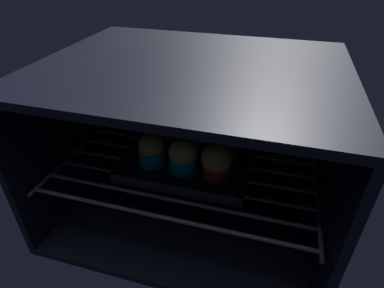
% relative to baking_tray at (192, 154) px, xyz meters
% --- Properties ---
extents(oven_cavity, '(0.59, 0.47, 0.37)m').
position_rel_baking_tray_xyz_m(oven_cavity, '(0.00, 0.04, 0.02)').
color(oven_cavity, black).
rests_on(oven_cavity, ground).
extents(oven_rack, '(0.55, 0.42, 0.01)m').
position_rel_baking_tray_xyz_m(oven_rack, '(0.00, -0.00, -0.01)').
color(oven_rack, '#444756').
rests_on(oven_rack, oven_cavity).
extents(baking_tray, '(0.27, 0.27, 0.02)m').
position_rel_baking_tray_xyz_m(baking_tray, '(0.00, 0.00, 0.00)').
color(baking_tray, black).
rests_on(baking_tray, oven_rack).
extents(muffin_row0_col0, '(0.06, 0.06, 0.07)m').
position_rel_baking_tray_xyz_m(muffin_row0_col0, '(-0.07, -0.06, 0.04)').
color(muffin_row0_col0, '#0C8C84').
rests_on(muffin_row0_col0, baking_tray).
extents(muffin_row0_col1, '(0.06, 0.06, 0.07)m').
position_rel_baking_tray_xyz_m(muffin_row0_col1, '(0.00, -0.07, 0.04)').
color(muffin_row0_col1, '#0C8C84').
rests_on(muffin_row0_col1, baking_tray).
extents(muffin_row0_col2, '(0.06, 0.06, 0.07)m').
position_rel_baking_tray_xyz_m(muffin_row0_col2, '(0.07, -0.07, 0.04)').
color(muffin_row0_col2, red).
rests_on(muffin_row0_col2, baking_tray).
extents(muffin_row1_col0, '(0.06, 0.06, 0.08)m').
position_rel_baking_tray_xyz_m(muffin_row1_col0, '(-0.07, 0.00, 0.04)').
color(muffin_row1_col0, '#1928B7').
rests_on(muffin_row1_col0, baking_tray).
extents(muffin_row1_col1, '(0.06, 0.06, 0.08)m').
position_rel_baking_tray_xyz_m(muffin_row1_col1, '(0.00, -0.00, 0.04)').
color(muffin_row1_col1, '#0C8C84').
rests_on(muffin_row1_col1, baking_tray).
extents(muffin_row1_col2, '(0.06, 0.06, 0.08)m').
position_rel_baking_tray_xyz_m(muffin_row1_col2, '(0.07, 0.00, 0.04)').
color(muffin_row1_col2, '#0C8C84').
rests_on(muffin_row1_col2, baking_tray).
extents(muffin_row2_col0, '(0.06, 0.06, 0.07)m').
position_rel_baking_tray_xyz_m(muffin_row2_col0, '(-0.06, 0.07, 0.04)').
color(muffin_row2_col0, '#1928B7').
rests_on(muffin_row2_col0, baking_tray).
extents(muffin_row2_col1, '(0.06, 0.06, 0.08)m').
position_rel_baking_tray_xyz_m(muffin_row2_col1, '(0.00, 0.07, 0.04)').
color(muffin_row2_col1, red).
rests_on(muffin_row2_col1, baking_tray).
extents(muffin_row2_col2, '(0.06, 0.06, 0.07)m').
position_rel_baking_tray_xyz_m(muffin_row2_col2, '(0.07, 0.07, 0.04)').
color(muffin_row2_col2, '#1928B7').
rests_on(muffin_row2_col2, baking_tray).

